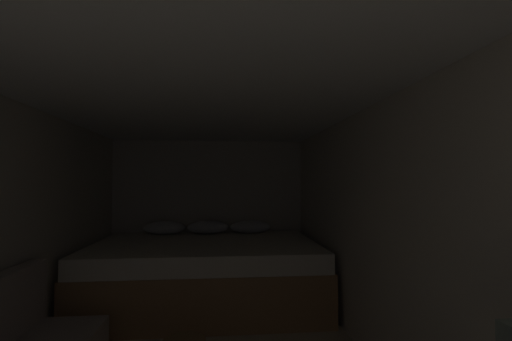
% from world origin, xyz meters
% --- Properties ---
extents(wall_back, '(2.73, 0.05, 1.97)m').
position_xyz_m(wall_back, '(0.00, 4.59, 0.99)').
color(wall_back, beige).
rests_on(wall_back, ground).
extents(wall_right, '(0.05, 5.11, 1.97)m').
position_xyz_m(wall_right, '(1.34, 2.01, 0.99)').
color(wall_right, beige).
rests_on(wall_right, ground).
extents(ceiling_slab, '(2.73, 5.11, 0.05)m').
position_xyz_m(ceiling_slab, '(0.00, 2.01, 2.00)').
color(ceiling_slab, white).
rests_on(ceiling_slab, wall_left).
extents(bed, '(2.51, 1.75, 0.87)m').
position_xyz_m(bed, '(0.00, 3.66, 0.36)').
color(bed, '#9E7247').
rests_on(bed, ground).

